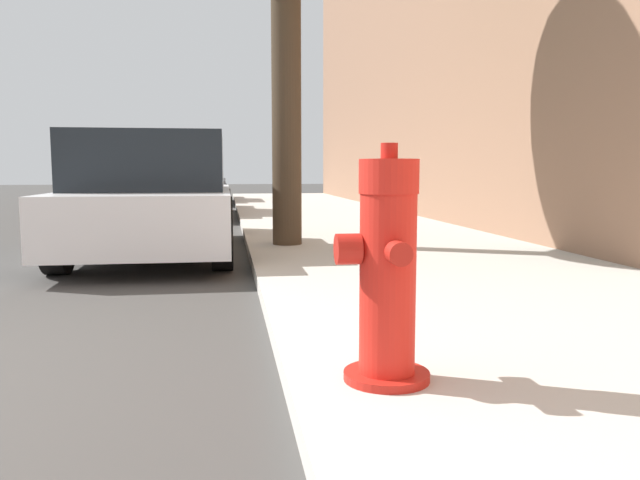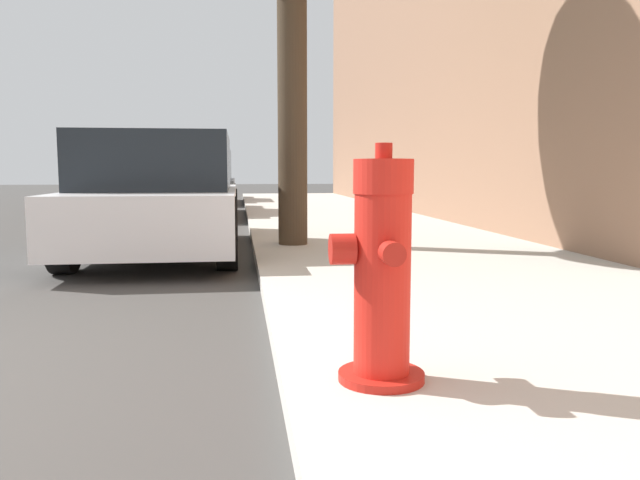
{
  "view_description": "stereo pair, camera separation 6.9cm",
  "coord_description": "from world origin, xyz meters",
  "views": [
    {
      "loc": [
        1.84,
        -2.64,
        0.96
      ],
      "look_at": [
        2.39,
        0.95,
        0.55
      ],
      "focal_mm": 35.0,
      "sensor_mm": 36.0,
      "label": 1
    },
    {
      "loc": [
        1.91,
        -2.65,
        0.96
      ],
      "look_at": [
        2.39,
        0.95,
        0.55
      ],
      "focal_mm": 35.0,
      "sensor_mm": 36.0,
      "label": 2
    }
  ],
  "objects": [
    {
      "name": "sidewalk_slab",
      "position": [
        3.73,
        0.0,
        0.06
      ],
      "size": [
        3.29,
        40.0,
        0.11
      ],
      "color": "beige",
      "rests_on": "ground_plane"
    },
    {
      "name": "fire_hydrant",
      "position": [
        2.48,
        -0.25,
        0.55
      ],
      "size": [
        0.39,
        0.39,
        0.96
      ],
      "color": "red",
      "rests_on": "sidewalk_slab"
    },
    {
      "name": "parked_car_near",
      "position": [
        1.05,
        4.56,
        0.65
      ],
      "size": [
        1.71,
        4.01,
        1.35
      ],
      "color": "silver",
      "rests_on": "ground_plane"
    },
    {
      "name": "parked_car_mid",
      "position": [
        1.0,
        10.5,
        0.66
      ],
      "size": [
        1.71,
        3.98,
        1.37
      ],
      "color": "#4C5156",
      "rests_on": "ground_plane"
    },
    {
      "name": "parked_car_far",
      "position": [
        0.78,
        15.63,
        0.69
      ],
      "size": [
        1.87,
        4.07,
        1.41
      ],
      "color": "black",
      "rests_on": "ground_plane"
    }
  ]
}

